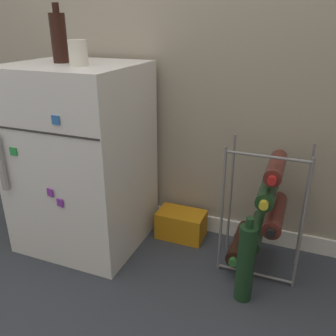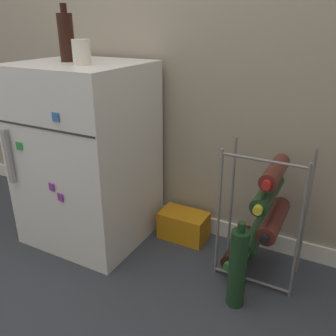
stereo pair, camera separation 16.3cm
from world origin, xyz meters
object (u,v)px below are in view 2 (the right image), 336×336
at_px(loose_bottle_floor, 238,268).
at_px(wine_rack, 261,216).
at_px(fridge_top_cup, 82,52).
at_px(soda_box, 184,225).
at_px(fridge_top_bottle, 66,37).
at_px(mini_fridge, 87,155).

bearing_deg(loose_bottle_floor, wine_rack, 84.21).
distance_m(fridge_top_cup, loose_bottle_floor, 1.10).
xyz_separation_m(soda_box, fridge_top_cup, (-0.37, -0.25, 0.88)).
xyz_separation_m(wine_rack, fridge_top_bottle, (-0.94, -0.07, 0.71)).
xyz_separation_m(wine_rack, soda_box, (-0.42, 0.11, -0.22)).
relative_size(wine_rack, loose_bottle_floor, 1.58).
relative_size(soda_box, fridge_top_cup, 2.37).
bearing_deg(loose_bottle_floor, soda_box, 139.54).
height_order(wine_rack, loose_bottle_floor, wine_rack).
bearing_deg(fridge_top_bottle, mini_fridge, -1.51).
bearing_deg(mini_fridge, fridge_top_cup, -40.91).
relative_size(fridge_top_cup, loose_bottle_floor, 0.27).
bearing_deg(fridge_top_cup, soda_box, 34.31).
distance_m(wine_rack, loose_bottle_floor, 0.26).
distance_m(wine_rack, fridge_top_cup, 1.04).
relative_size(wine_rack, fridge_top_cup, 5.81).
bearing_deg(wine_rack, soda_box, 165.64).
xyz_separation_m(fridge_top_cup, fridge_top_bottle, (-0.15, 0.08, 0.06)).
height_order(mini_fridge, wine_rack, mini_fridge).
bearing_deg(soda_box, loose_bottle_floor, -40.46).
relative_size(soda_box, fridge_top_bottle, 1.00).
relative_size(wine_rack, soda_box, 2.45).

